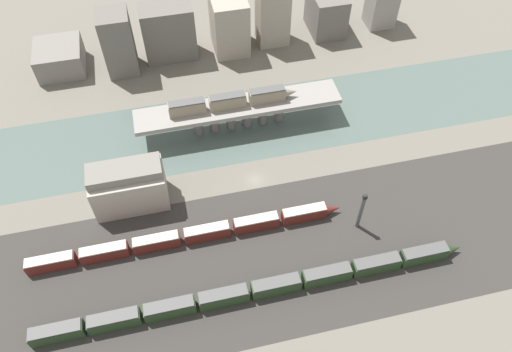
{
  "coord_description": "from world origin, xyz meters",
  "views": [
    {
      "loc": [
        -18.59,
        -81.95,
        107.3
      ],
      "look_at": [
        0.0,
        -1.39,
        3.37
      ],
      "focal_mm": 35.0,
      "sensor_mm": 36.0,
      "label": 1
    }
  ],
  "objects": [
    {
      "name": "city_block_tall",
      "position": [
        39.64,
        61.41,
        7.1
      ],
      "size": [
        11.18,
        15.32,
        14.21
      ],
      "primitive_type": "cube",
      "color": "#605B56",
      "rests_on": "ground"
    },
    {
      "name": "river_water",
      "position": [
        0.0,
        21.22,
        0.0
      ],
      "size": [
        320.0,
        29.14,
        0.01
      ],
      "primitive_type": "cube",
      "color": "#4C5B56",
      "rests_on": "ground"
    },
    {
      "name": "train_on_bridge",
      "position": [
        -1.85,
        21.22,
        10.46
      ],
      "size": [
        37.07,
        2.92,
        4.19
      ],
      "color": "gray",
      "rests_on": "bridge"
    },
    {
      "name": "city_block_far_right",
      "position": [
        19.75,
        59.25,
        11.47
      ],
      "size": [
        10.38,
        8.68,
        22.94
      ],
      "primitive_type": "cube",
      "color": "gray",
      "rests_on": "ground"
    },
    {
      "name": "city_block_left",
      "position": [
        -31.59,
        55.23,
        10.48
      ],
      "size": [
        9.66,
        10.4,
        20.96
      ],
      "primitive_type": "cube",
      "color": "#605B56",
      "rests_on": "ground"
    },
    {
      "name": "signal_tower",
      "position": [
        22.04,
        -20.32,
        6.32
      ],
      "size": [
        1.0,
        0.98,
        12.94
      ],
      "color": "#4C4C51",
      "rests_on": "ground"
    },
    {
      "name": "city_block_center",
      "position": [
        -15.34,
        59.09,
        9.23
      ],
      "size": [
        16.84,
        9.55,
        18.47
      ],
      "primitive_type": "cube",
      "color": "#605B56",
      "rests_on": "ground"
    },
    {
      "name": "city_block_far_left",
      "position": [
        -51.4,
        60.19,
        4.31
      ],
      "size": [
        14.82,
        15.14,
        8.61
      ],
      "primitive_type": "cube",
      "color": "slate",
      "rests_on": "ground"
    },
    {
      "name": "city_block_low",
      "position": [
        59.69,
        60.43,
        9.32
      ],
      "size": [
        9.28,
        8.82,
        18.64
      ],
      "primitive_type": "cube",
      "color": "gray",
      "rests_on": "ground"
    },
    {
      "name": "ground_plane",
      "position": [
        0.0,
        0.0,
        0.0
      ],
      "size": [
        400.0,
        400.0,
        0.0
      ],
      "primitive_type": "plane",
      "color": "#666056"
    },
    {
      "name": "train_yard_near",
      "position": [
        -7.32,
        -32.86,
        2.05
      ],
      "size": [
        100.99,
        3.16,
        4.16
      ],
      "color": "#23381E",
      "rests_on": "ground"
    },
    {
      "name": "warehouse_building",
      "position": [
        -32.88,
        0.21,
        6.55
      ],
      "size": [
        18.62,
        10.16,
        13.78
      ],
      "color": "#9E998E",
      "rests_on": "ground"
    },
    {
      "name": "train_yard_mid",
      "position": [
        -20.59,
        -15.06,
        1.97
      ],
      "size": [
        78.07,
        2.82,
        4.01
      ],
      "color": "#5B1E19",
      "rests_on": "ground"
    },
    {
      "name": "railbed_yard",
      "position": [
        0.0,
        -24.0,
        0.0
      ],
      "size": [
        280.0,
        42.0,
        0.01
      ],
      "primitive_type": "cube",
      "color": "#33302D",
      "rests_on": "ground"
    },
    {
      "name": "bridge",
      "position": [
        -0.0,
        21.22,
        6.5
      ],
      "size": [
        59.58,
        9.41,
        8.42
      ],
      "color": "gray",
      "rests_on": "ground"
    },
    {
      "name": "city_block_right",
      "position": [
        4.78,
        59.02,
        9.53
      ],
      "size": [
        11.38,
        14.74,
        19.06
      ],
      "primitive_type": "cube",
      "color": "gray",
      "rests_on": "ground"
    }
  ]
}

